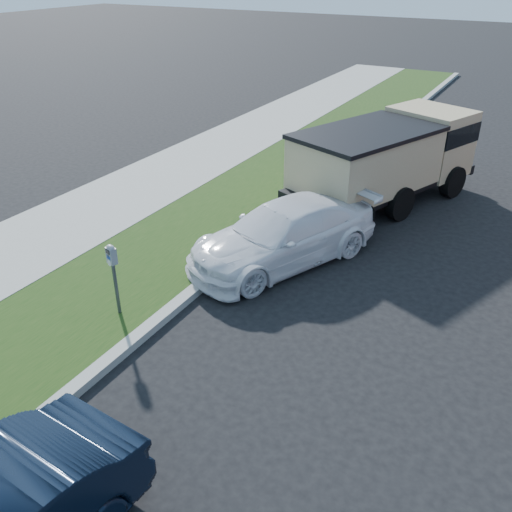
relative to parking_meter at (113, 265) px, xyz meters
The scene contains 5 objects.
ground 3.61m from the parking_meter, 12.76° to the left, with size 120.00×120.00×0.00m, color black.
streetside 3.71m from the parking_meter, 128.97° to the left, with size 6.12×50.00×0.15m.
parking_meter is the anchor object (origin of this frame).
white_wagon 3.97m from the parking_meter, 64.24° to the left, with size 1.84×4.52×1.31m, color white.
dump_truck 8.33m from the parking_meter, 71.61° to the left, with size 4.04×6.12×2.26m.
Camera 1 is at (2.92, -6.82, 5.93)m, focal length 38.00 mm.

